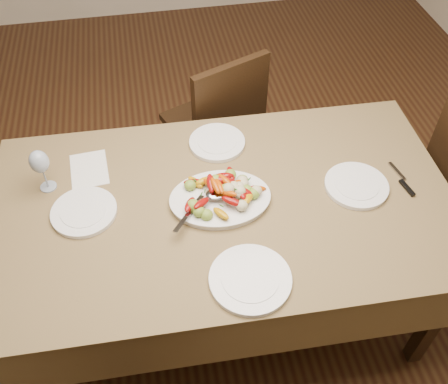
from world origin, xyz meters
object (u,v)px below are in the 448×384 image
chair_far (211,123)px  serving_platter (220,200)px  wine_glass (42,169)px  dining_table (224,258)px  plate_far (217,143)px  plate_near (250,279)px  plate_left (84,212)px  plate_right (356,186)px

chair_far → serving_platter: 0.88m
serving_platter → wine_glass: 0.71m
dining_table → plate_far: size_ratio=7.51×
chair_far → plate_near: size_ratio=3.31×
chair_far → plate_near: 1.24m
dining_table → plate_left: size_ratio=7.27×
dining_table → wine_glass: bearing=162.9°
plate_left → dining_table: bearing=-4.6°
plate_right → plate_near: same height
dining_table → plate_far: 0.52m
plate_near → serving_platter: bearing=95.7°
dining_table → serving_platter: 0.39m
plate_right → serving_platter: bearing=177.7°
dining_table → plate_far: plate_far is taller
dining_table → chair_far: 0.84m
serving_platter → plate_left: serving_platter is taller
chair_far → plate_near: bearing=64.3°
plate_near → plate_left: bearing=143.8°
dining_table → serving_platter: (-0.01, 0.01, 0.39)m
chair_far → plate_left: (-0.62, -0.79, 0.29)m
dining_table → plate_left: 0.67m
dining_table → plate_near: (0.02, -0.37, 0.39)m
chair_far → plate_right: bearing=95.7°
dining_table → plate_left: plate_left is taller
dining_table → chair_far: size_ratio=1.94×
dining_table → plate_near: 0.54m
plate_left → plate_right: size_ratio=0.99×
plate_right → plate_far: (-0.51, 0.36, 0.00)m
dining_table → serving_platter: size_ratio=4.77×
plate_near → chair_far: bearing=87.3°
dining_table → serving_platter: bearing=155.2°
plate_right → wine_glass: 1.25m
plate_left → plate_right: same height
plate_far → plate_near: same height
dining_table → plate_right: size_ratio=7.17×
plate_left → serving_platter: bearing=-4.0°
plate_near → plate_right: bearing=34.3°
serving_platter → wine_glass: size_ratio=1.88×
chair_far → plate_left: bearing=28.7°
chair_far → plate_near: (-0.06, -1.20, 0.29)m
chair_far → wine_glass: bearing=16.0°
serving_platter → plate_far: size_ratio=1.57×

